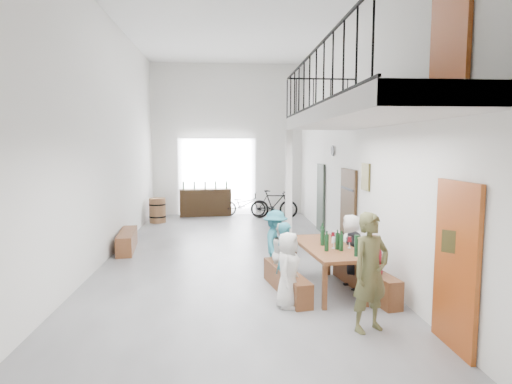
{
  "coord_description": "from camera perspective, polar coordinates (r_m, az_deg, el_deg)",
  "views": [
    {
      "loc": [
        -0.13,
        -9.82,
        2.51
      ],
      "look_at": [
        0.56,
        -0.5,
        1.51
      ],
      "focal_mm": 30.0,
      "sensor_mm": 36.0,
      "label": 1
    }
  ],
  "objects": [
    {
      "name": "tableware",
      "position": [
        7.52,
        10.25,
        -6.11
      ],
      "size": [
        0.51,
        0.83,
        0.35
      ],
      "color": "black",
      "rests_on": "tasting_table"
    },
    {
      "name": "serving_counter",
      "position": [
        15.62,
        -6.78,
        -1.39
      ],
      "size": [
        1.89,
        0.72,
        0.98
      ],
      "primitive_type": "cube",
      "rotation": [
        0.0,
        0.0,
        0.11
      ],
      "color": "#33210F",
      "rests_on": "ground"
    },
    {
      "name": "bicycle_far",
      "position": [
        14.97,
        2.43,
        -1.65
      ],
      "size": [
        1.7,
        0.69,
        0.99
      ],
      "primitive_type": "imported",
      "rotation": [
        0.0,
        0.0,
        1.43
      ],
      "color": "black",
      "rests_on": "ground"
    },
    {
      "name": "bicycle_near",
      "position": [
        15.43,
        -1.69,
        -1.68
      ],
      "size": [
        1.69,
        0.82,
        0.85
      ],
      "primitive_type": "imported",
      "rotation": [
        0.0,
        0.0,
        1.41
      ],
      "color": "black",
      "rests_on": "ground"
    },
    {
      "name": "side_bench",
      "position": [
        10.9,
        -16.81,
        -6.25
      ],
      "size": [
        0.55,
        1.67,
        0.46
      ],
      "primitive_type": "cube",
      "rotation": [
        0.0,
        0.0,
        0.12
      ],
      "color": "brown",
      "rests_on": "ground"
    },
    {
      "name": "balcony",
      "position": [
        7.03,
        13.37,
        9.6
      ],
      "size": [
        1.52,
        5.62,
        4.0
      ],
      "color": "silver",
      "rests_on": "ground"
    },
    {
      "name": "guest_right_a",
      "position": [
        7.33,
        15.48,
        -9.69
      ],
      "size": [
        0.29,
        0.65,
        1.09
      ],
      "primitive_type": "imported",
      "rotation": [
        0.0,
        0.0,
        -1.6
      ],
      "color": "#AD1D2C",
      "rests_on": "ground"
    },
    {
      "name": "gateway_portal",
      "position": [
        15.81,
        -5.22,
        2.04
      ],
      "size": [
        2.8,
        0.08,
        2.8
      ],
      "primitive_type": "cube",
      "color": "white",
      "rests_on": "ground"
    },
    {
      "name": "guest_left_c",
      "position": [
        7.87,
        3.72,
        -8.18
      ],
      "size": [
        0.55,
        0.64,
        1.15
      ],
      "primitive_type": "imported",
      "rotation": [
        0.0,
        0.0,
        1.35
      ],
      "color": "silver",
      "rests_on": "ground"
    },
    {
      "name": "right_wall_decor",
      "position": [
        8.48,
        15.26,
        0.67
      ],
      "size": [
        0.07,
        8.28,
        5.07
      ],
      "color": "#913A11",
      "rests_on": "ground"
    },
    {
      "name": "guest_left_d",
      "position": [
        8.43,
        2.6,
        -6.74
      ],
      "size": [
        0.67,
        0.92,
        1.28
      ],
      "primitive_type": "imported",
      "rotation": [
        0.0,
        0.0,
        1.32
      ],
      "color": "#256D7D",
      "rests_on": "ground"
    },
    {
      "name": "guest_right_c",
      "position": [
        8.37,
        12.53,
        -7.14
      ],
      "size": [
        0.56,
        0.7,
        1.23
      ],
      "primitive_type": "imported",
      "rotation": [
        0.0,
        0.0,
        -1.89
      ],
      "color": "silver",
      "rests_on": "ground"
    },
    {
      "name": "bench_wall",
      "position": [
        7.82,
        14.2,
        -11.03
      ],
      "size": [
        0.59,
        2.06,
        0.47
      ],
      "primitive_type": "cube",
      "rotation": [
        0.0,
        0.0,
        0.16
      ],
      "color": "brown",
      "rests_on": "ground"
    },
    {
      "name": "bench_inner",
      "position": [
        7.53,
        4.05,
        -11.77
      ],
      "size": [
        0.62,
        1.79,
        0.41
      ],
      "primitive_type": "cube",
      "rotation": [
        0.0,
        0.0,
        0.19
      ],
      "color": "brown",
      "rests_on": "ground"
    },
    {
      "name": "tasting_table",
      "position": [
        7.61,
        9.47,
        -7.71
      ],
      "size": [
        1.03,
        2.09,
        0.79
      ],
      "rotation": [
        0.0,
        0.0,
        0.11
      ],
      "color": "brown",
      "rests_on": "ground"
    },
    {
      "name": "room_walls",
      "position": [
        9.88,
        -3.56,
        12.14
      ],
      "size": [
        12.0,
        12.0,
        12.0
      ],
      "color": "silver",
      "rests_on": "ground"
    },
    {
      "name": "guest_right_b",
      "position": [
        7.88,
        12.79,
        -8.76
      ],
      "size": [
        0.49,
        0.99,
        1.02
      ],
      "primitive_type": "imported",
      "rotation": [
        0.0,
        0.0,
        -1.36
      ],
      "color": "black",
      "rests_on": "ground"
    },
    {
      "name": "counter_bottles",
      "position": [
        15.55,
        -6.81,
        0.9
      ],
      "size": [
        1.61,
        0.18,
        0.28
      ],
      "color": "black",
      "rests_on": "serving_counter"
    },
    {
      "name": "floor",
      "position": [
        10.14,
        -3.43,
        -8.26
      ],
      "size": [
        12.0,
        12.0,
        0.0
      ],
      "primitive_type": "plane",
      "color": "#5F5E61",
      "rests_on": "ground"
    },
    {
      "name": "host_standing",
      "position": [
        6.09,
        15.01,
        -10.28
      ],
      "size": [
        0.7,
        0.6,
        1.63
      ],
      "primitive_type": "imported",
      "rotation": [
        0.0,
        0.0,
        0.42
      ],
      "color": "brown",
      "rests_on": "ground"
    },
    {
      "name": "guest_left_b",
      "position": [
        7.44,
        3.92,
        -8.69
      ],
      "size": [
        0.43,
        0.52,
        1.23
      ],
      "primitive_type": "imported",
      "rotation": [
        0.0,
        0.0,
        1.93
      ],
      "color": "#256D7D",
      "rests_on": "ground"
    },
    {
      "name": "guest_left_a",
      "position": [
        6.8,
        4.31,
        -10.3
      ],
      "size": [
        0.58,
        0.68,
        1.19
      ],
      "primitive_type": "imported",
      "rotation": [
        0.0,
        0.0,
        1.16
      ],
      "color": "silver",
      "rests_on": "ground"
    },
    {
      "name": "oak_barrel",
      "position": [
        14.52,
        -13.0,
        -2.4
      ],
      "size": [
        0.55,
        0.55,
        0.81
      ],
      "color": "brown",
      "rests_on": "ground"
    },
    {
      "name": "potted_plant",
      "position": [
        10.7,
        9.86,
        -6.55
      ],
      "size": [
        0.36,
        0.33,
        0.37
      ],
      "primitive_type": "imported",
      "rotation": [
        0.0,
        0.0,
        0.11
      ],
      "color": "#1B4E1E",
      "rests_on": "ground"
    }
  ]
}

